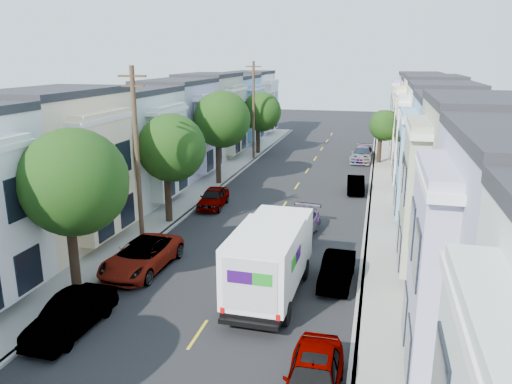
% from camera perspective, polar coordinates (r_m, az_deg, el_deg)
% --- Properties ---
extents(ground, '(160.00, 160.00, 0.00)m').
position_cam_1_polar(ground, '(25.60, -1.94, -9.21)').
color(ground, black).
rests_on(ground, ground).
extents(road_slab, '(12.00, 70.00, 0.02)m').
position_cam_1_polar(road_slab, '(39.40, 4.00, -0.38)').
color(road_slab, black).
rests_on(road_slab, ground).
extents(curb_left, '(0.30, 70.00, 0.15)m').
position_cam_1_polar(curb_left, '(40.81, -4.40, 0.26)').
color(curb_left, gray).
rests_on(curb_left, ground).
extents(curb_right, '(0.30, 70.00, 0.15)m').
position_cam_1_polar(curb_right, '(38.86, 12.82, -0.85)').
color(curb_right, gray).
rests_on(curb_right, ground).
extents(sidewalk_left, '(2.60, 70.00, 0.15)m').
position_cam_1_polar(sidewalk_left, '(41.22, -6.11, 0.37)').
color(sidewalk_left, gray).
rests_on(sidewalk_left, ground).
extents(sidewalk_right, '(2.60, 70.00, 0.15)m').
position_cam_1_polar(sidewalk_right, '(38.87, 14.73, -0.97)').
color(sidewalk_right, gray).
rests_on(sidewalk_right, ground).
extents(centerline, '(0.12, 70.00, 0.01)m').
position_cam_1_polar(centerline, '(39.40, 4.00, -0.39)').
color(centerline, gold).
rests_on(centerline, ground).
extents(townhouse_row_left, '(5.00, 70.00, 8.50)m').
position_cam_1_polar(townhouse_row_left, '(42.66, -10.92, 0.59)').
color(townhouse_row_left, '#7DB2D0').
rests_on(townhouse_row_left, ground).
extents(townhouse_row_right, '(5.00, 70.00, 8.50)m').
position_cam_1_polar(townhouse_row_right, '(39.16, 20.28, -1.42)').
color(townhouse_row_right, '#7DB2D0').
rests_on(townhouse_row_right, ground).
extents(tree_b, '(4.70, 4.70, 7.70)m').
position_cam_1_polar(tree_b, '(22.94, -20.26, 1.02)').
color(tree_b, black).
rests_on(tree_b, ground).
extents(tree_c, '(4.32, 4.32, 7.18)m').
position_cam_1_polar(tree_c, '(32.04, -9.78, 4.96)').
color(tree_c, black).
rests_on(tree_c, ground).
extents(tree_d, '(4.70, 4.70, 7.92)m').
position_cam_1_polar(tree_d, '(41.68, -4.03, 8.25)').
color(tree_d, black).
rests_on(tree_d, ground).
extents(tree_e, '(4.32, 4.32, 6.87)m').
position_cam_1_polar(tree_e, '(55.46, 0.55, 9.13)').
color(tree_e, black).
rests_on(tree_e, ground).
extents(tree_far_r, '(3.10, 3.10, 5.46)m').
position_cam_1_polar(tree_far_r, '(51.88, 14.41, 7.32)').
color(tree_far_r, black).
rests_on(tree_far_r, ground).
extents(utility_pole_near, '(1.60, 0.26, 10.00)m').
position_cam_1_polar(utility_pole_near, '(28.05, -13.40, 3.64)').
color(utility_pole_near, '#42301E').
rests_on(utility_pole_near, ground).
extents(utility_pole_far, '(1.60, 0.26, 10.00)m').
position_cam_1_polar(utility_pole_far, '(52.27, -0.28, 9.27)').
color(utility_pole_far, '#42301E').
rests_on(utility_pole_far, ground).
extents(fedex_truck, '(2.73, 7.10, 3.40)m').
position_cam_1_polar(fedex_truck, '(22.61, 1.66, -7.38)').
color(fedex_truck, white).
rests_on(fedex_truck, ground).
extents(lead_sedan, '(2.63, 5.07, 1.46)m').
position_cam_1_polar(lead_sedan, '(30.40, 4.75, -3.75)').
color(lead_sedan, black).
rests_on(lead_sedan, ground).
extents(parked_left_b, '(1.69, 4.46, 1.47)m').
position_cam_1_polar(parked_left_b, '(21.51, -20.36, -13.08)').
color(parked_left_b, black).
rests_on(parked_left_b, ground).
extents(parked_left_c, '(2.75, 5.58, 1.52)m').
position_cam_1_polar(parked_left_c, '(26.22, -12.93, -7.19)').
color(parked_left_c, '#9C9C9C').
rests_on(parked_left_c, ground).
extents(parked_left_d, '(1.94, 4.46, 1.42)m').
position_cam_1_polar(parked_left_d, '(36.19, -4.89, -0.67)').
color(parked_left_d, black).
rests_on(parked_left_d, ground).
extents(parked_right_a, '(1.82, 4.67, 1.51)m').
position_cam_1_polar(parked_right_a, '(16.94, 6.57, -20.39)').
color(parked_right_a, '#3B3B3B').
rests_on(parked_right_a, ground).
extents(parked_right_b, '(1.55, 4.07, 1.34)m').
position_cam_1_polar(parked_right_b, '(24.55, 9.26, -8.81)').
color(parked_right_b, white).
rests_on(parked_right_b, ground).
extents(parked_right_c, '(1.60, 3.89, 1.27)m').
position_cam_1_polar(parked_right_c, '(40.79, 11.33, 0.81)').
color(parked_right_c, black).
rests_on(parked_right_c, ground).
extents(parked_right_d, '(2.44, 5.21, 1.53)m').
position_cam_1_polar(parked_right_d, '(53.03, 12.03, 4.23)').
color(parked_right_d, '#0E1037').
rests_on(parked_right_d, ground).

